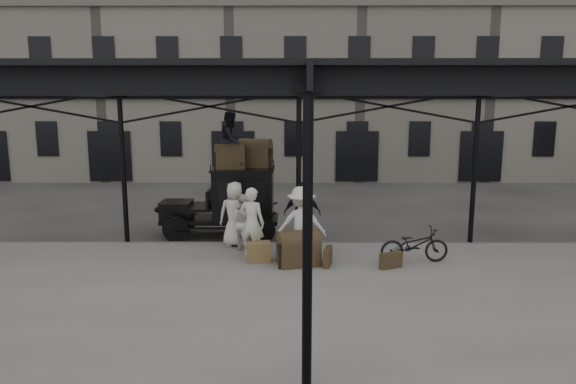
# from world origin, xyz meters

# --- Properties ---
(ground) EXTENTS (120.00, 120.00, 0.00)m
(ground) POSITION_xyz_m (0.00, 0.00, 0.00)
(ground) COLOR #383533
(ground) RESTS_ON ground
(platform) EXTENTS (28.00, 8.00, 0.15)m
(platform) POSITION_xyz_m (0.00, -2.00, 0.07)
(platform) COLOR slate
(platform) RESTS_ON ground
(canopy) EXTENTS (22.50, 9.00, 4.74)m
(canopy) POSITION_xyz_m (0.00, -1.72, 4.60)
(canopy) COLOR black
(canopy) RESTS_ON ground
(building_frontage) EXTENTS (64.00, 8.00, 14.00)m
(building_frontage) POSITION_xyz_m (0.00, 18.00, 7.00)
(building_frontage) COLOR slate
(building_frontage) RESTS_ON ground
(taxi) EXTENTS (3.65, 1.55, 2.18)m
(taxi) POSITION_xyz_m (-2.00, 3.18, 1.20)
(taxi) COLOR black
(taxi) RESTS_ON ground
(porter_left) EXTENTS (0.80, 0.66, 1.88)m
(porter_left) POSITION_xyz_m (-1.23, 0.44, 1.09)
(porter_left) COLOR beige
(porter_left) RESTS_ON platform
(porter_midleft) EXTENTS (0.96, 0.94, 1.56)m
(porter_midleft) POSITION_xyz_m (-1.50, 1.21, 0.93)
(porter_midleft) COLOR beige
(porter_midleft) RESTS_ON platform
(porter_centre) EXTENTS (0.91, 0.60, 1.84)m
(porter_centre) POSITION_xyz_m (-1.79, 1.60, 1.07)
(porter_centre) COLOR beige
(porter_centre) RESTS_ON platform
(porter_official) EXTENTS (1.09, 0.54, 1.80)m
(porter_official) POSITION_xyz_m (0.11, 1.80, 1.05)
(porter_official) COLOR black
(porter_official) RESTS_ON platform
(porter_right) EXTENTS (1.28, 0.78, 1.93)m
(porter_right) POSITION_xyz_m (0.05, 0.20, 1.12)
(porter_right) COLOR silver
(porter_right) RESTS_ON platform
(bicycle) EXTENTS (1.78, 0.74, 0.91)m
(bicycle) POSITION_xyz_m (2.91, 0.10, 0.61)
(bicycle) COLOR black
(bicycle) RESTS_ON platform
(porter_roof) EXTENTS (0.87, 0.99, 1.72)m
(porter_roof) POSITION_xyz_m (-2.03, 3.08, 3.04)
(porter_roof) COLOR black
(porter_roof) RESTS_ON taxi
(steamer_trunk_roof_near) EXTENTS (0.97, 0.72, 0.63)m
(steamer_trunk_roof_near) POSITION_xyz_m (-2.08, 2.93, 2.50)
(steamer_trunk_roof_near) COLOR #4A3722
(steamer_trunk_roof_near) RESTS_ON taxi
(steamer_trunk_roof_far) EXTENTS (1.11, 0.82, 0.73)m
(steamer_trunk_roof_far) POSITION_xyz_m (-1.33, 3.38, 2.55)
(steamer_trunk_roof_far) COLOR #4A3722
(steamer_trunk_roof_far) RESTS_ON taxi
(steamer_trunk_platform) EXTENTS (1.14, 0.86, 0.74)m
(steamer_trunk_platform) POSITION_xyz_m (-0.02, -0.15, 0.52)
(steamer_trunk_platform) COLOR #4A3722
(steamer_trunk_platform) RESTS_ON platform
(wicker_hamper) EXTENTS (0.64, 0.51, 0.50)m
(wicker_hamper) POSITION_xyz_m (-1.05, 0.16, 0.40)
(wicker_hamper) COLOR olive
(wicker_hamper) RESTS_ON platform
(suitcase_upright) EXTENTS (0.28, 0.62, 0.45)m
(suitcase_upright) POSITION_xyz_m (0.70, -0.18, 0.38)
(suitcase_upright) COLOR #4A3722
(suitcase_upright) RESTS_ON platform
(suitcase_flat) EXTENTS (0.61, 0.39, 0.40)m
(suitcase_flat) POSITION_xyz_m (2.23, -0.38, 0.35)
(suitcase_flat) COLOR #4A3722
(suitcase_flat) RESTS_ON platform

